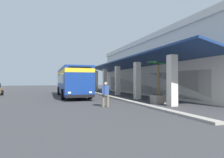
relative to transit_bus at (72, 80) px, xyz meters
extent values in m
plane|color=#38383A|center=(1.41, 7.36, -1.85)|extent=(120.00, 120.00, 0.00)
cube|color=#9E998E|center=(-0.12, 3.75, -1.79)|extent=(32.16, 0.50, 0.12)
cube|color=beige|center=(-0.12, 13.45, 1.36)|extent=(26.80, 10.04, 6.42)
cube|color=silver|center=(-0.12, 13.45, 4.87)|extent=(27.10, 10.34, 0.60)
cube|color=beige|center=(-10.84, 5.51, -0.09)|extent=(0.55, 0.55, 3.53)
cube|color=beige|center=(-5.48, 5.51, -0.09)|extent=(0.55, 0.55, 3.53)
cube|color=beige|center=(-0.12, 5.51, -0.09)|extent=(0.55, 0.55, 3.53)
cube|color=beige|center=(5.24, 5.51, -0.09)|extent=(0.55, 0.55, 3.53)
cube|color=beige|center=(10.60, 5.51, -0.09)|extent=(0.55, 0.55, 3.53)
cube|color=navy|center=(-0.12, 6.83, 2.03)|extent=(26.80, 3.16, 0.82)
cube|color=#19232D|center=(-0.12, 8.47, -0.45)|extent=(22.51, 0.08, 2.40)
cube|color=navy|center=(0.05, 0.00, -0.13)|extent=(11.01, 2.58, 2.75)
cube|color=yellow|center=(0.05, 0.00, 0.80)|extent=(11.03, 2.60, 0.36)
cube|color=#19232D|center=(-0.25, 0.00, 0.10)|extent=(9.25, 2.60, 0.90)
cube|color=#19232D|center=(5.52, -0.01, 0.00)|extent=(0.07, 2.24, 1.20)
cube|color=black|center=(5.53, -0.01, 0.97)|extent=(0.06, 1.94, 0.28)
cube|color=black|center=(5.65, -0.01, -1.40)|extent=(0.21, 2.45, 0.24)
cube|color=silver|center=(5.58, 0.88, -1.10)|extent=(0.06, 0.24, 0.16)
cube|color=silver|center=(5.57, -0.91, -1.10)|extent=(0.06, 0.24, 0.16)
cube|color=silver|center=(-1.45, 0.00, 1.37)|extent=(2.40, 1.79, 0.24)
cylinder|color=black|center=(3.69, 1.27, -1.35)|extent=(1.00, 0.30, 1.00)
cylinder|color=black|center=(3.68, -1.28, -1.35)|extent=(1.00, 0.30, 1.00)
cylinder|color=black|center=(-3.02, 1.28, -1.35)|extent=(1.00, 0.30, 1.00)
cylinder|color=black|center=(-3.03, -1.27, -1.35)|extent=(1.00, 0.30, 1.00)
cylinder|color=black|center=(-4.38, -7.81, -1.53)|extent=(0.64, 0.22, 0.64)
cylinder|color=#726651|center=(9.46, 0.89, -1.44)|extent=(0.16, 0.16, 0.82)
cylinder|color=#726651|center=(9.54, 1.18, -1.44)|extent=(0.16, 0.16, 0.82)
cube|color=#334C8C|center=(9.50, 1.03, -0.73)|extent=(0.48, 0.50, 0.61)
sphere|color=tan|center=(9.50, 1.03, -0.31)|extent=(0.22, 0.22, 0.22)
cylinder|color=#334C8C|center=(9.66, 0.78, -0.70)|extent=(0.09, 0.09, 0.55)
cylinder|color=#334C8C|center=(9.35, 1.28, -0.70)|extent=(0.09, 0.09, 0.55)
cube|color=gray|center=(9.06, 5.39, -1.53)|extent=(0.93, 0.93, 0.65)
cylinder|color=#332319|center=(9.06, 5.39, -1.19)|extent=(0.79, 0.79, 0.02)
cylinder|color=brown|center=(9.06, 5.39, -0.04)|extent=(0.16, 0.16, 2.32)
ellipsoid|color=#1E6028|center=(9.43, 5.45, 1.18)|extent=(0.78, 0.34, 0.14)
ellipsoid|color=#1E6028|center=(9.08, 5.88, 1.24)|extent=(0.27, 0.99, 0.16)
ellipsoid|color=#1E6028|center=(8.64, 5.72, 1.24)|extent=(0.97, 0.84, 0.18)
ellipsoid|color=#1E6028|center=(8.71, 5.08, 1.34)|extent=(0.84, 0.78, 0.16)
ellipsoid|color=#1E6028|center=(9.29, 5.02, 1.25)|extent=(0.65, 0.84, 0.18)
camera|label=1|loc=(21.61, -2.67, -0.13)|focal=30.40mm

